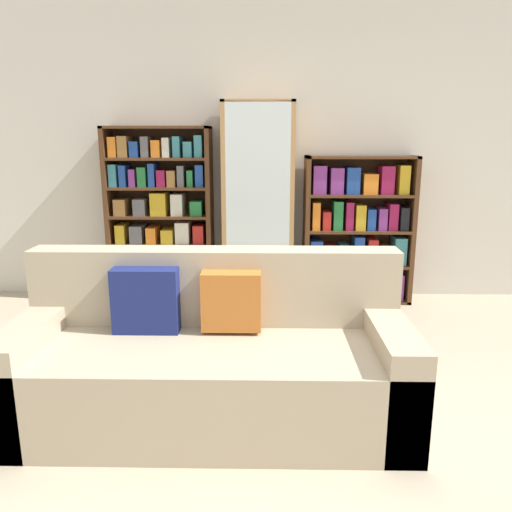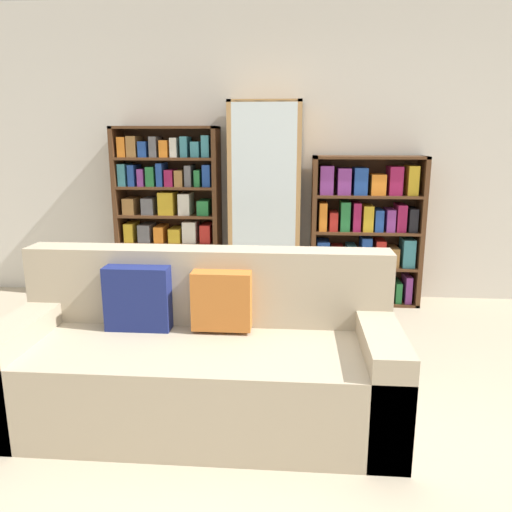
{
  "view_description": "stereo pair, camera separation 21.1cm",
  "coord_description": "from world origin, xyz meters",
  "px_view_note": "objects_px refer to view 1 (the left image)",
  "views": [
    {
      "loc": [
        -0.09,
        -2.04,
        1.5
      ],
      "look_at": [
        -0.16,
        1.44,
        0.67
      ],
      "focal_mm": 35.0,
      "sensor_mm": 36.0,
      "label": 1
    },
    {
      "loc": [
        0.12,
        -2.03,
        1.5
      ],
      "look_at": [
        -0.16,
        1.44,
        0.67
      ],
      "focal_mm": 35.0,
      "sensor_mm": 36.0,
      "label": 2
    }
  ],
  "objects_px": {
    "bookshelf_left": "(160,218)",
    "bookshelf_right": "(357,231)",
    "couch": "(211,363)",
    "display_cabinet": "(258,204)",
    "wine_bottle": "(347,338)"
  },
  "relations": [
    {
      "from": "display_cabinet",
      "to": "bookshelf_right",
      "type": "height_order",
      "value": "display_cabinet"
    },
    {
      "from": "bookshelf_left",
      "to": "wine_bottle",
      "type": "height_order",
      "value": "bookshelf_left"
    },
    {
      "from": "bookshelf_left",
      "to": "bookshelf_right",
      "type": "bearing_deg",
      "value": -0.01
    },
    {
      "from": "bookshelf_right",
      "to": "wine_bottle",
      "type": "height_order",
      "value": "bookshelf_right"
    },
    {
      "from": "bookshelf_left",
      "to": "couch",
      "type": "bearing_deg",
      "value": -71.78
    },
    {
      "from": "couch",
      "to": "wine_bottle",
      "type": "relative_size",
      "value": 5.41
    },
    {
      "from": "bookshelf_left",
      "to": "bookshelf_right",
      "type": "xyz_separation_m",
      "value": [
        1.82,
        -0.0,
        -0.12
      ]
    },
    {
      "from": "couch",
      "to": "display_cabinet",
      "type": "distance_m",
      "value": 2.14
    },
    {
      "from": "display_cabinet",
      "to": "couch",
      "type": "bearing_deg",
      "value": -96.34
    },
    {
      "from": "couch",
      "to": "display_cabinet",
      "type": "xyz_separation_m",
      "value": [
        0.23,
        2.04,
        0.6
      ]
    },
    {
      "from": "bookshelf_left",
      "to": "display_cabinet",
      "type": "xyz_separation_m",
      "value": [
        0.9,
        -0.02,
        0.13
      ]
    },
    {
      "from": "couch",
      "to": "wine_bottle",
      "type": "bearing_deg",
      "value": 40.15
    },
    {
      "from": "display_cabinet",
      "to": "wine_bottle",
      "type": "height_order",
      "value": "display_cabinet"
    },
    {
      "from": "couch",
      "to": "bookshelf_left",
      "type": "xyz_separation_m",
      "value": [
        -0.68,
        2.06,
        0.46
      ]
    },
    {
      "from": "bookshelf_right",
      "to": "bookshelf_left",
      "type": "bearing_deg",
      "value": 179.99
    }
  ]
}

